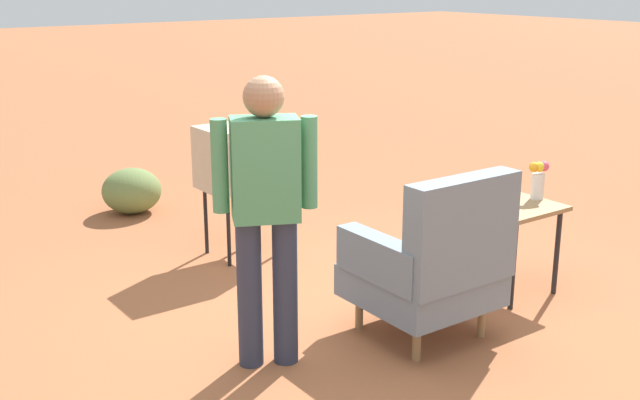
% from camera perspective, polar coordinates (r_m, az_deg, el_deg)
% --- Properties ---
extents(ground_plane, '(60.00, 60.00, 0.00)m').
position_cam_1_polar(ground_plane, '(5.00, 3.64, -9.41)').
color(ground_plane, '#A05B38').
extents(armchair, '(0.79, 0.79, 1.06)m').
position_cam_1_polar(armchair, '(4.75, 8.19, -4.43)').
color(armchair, '#937047').
rests_on(armchair, ground).
extents(side_table, '(0.56, 0.56, 0.64)m').
position_cam_1_polar(side_table, '(5.56, 13.68, -1.20)').
color(side_table, black).
rests_on(side_table, ground).
extents(tv_on_stand, '(0.60, 0.45, 1.03)m').
position_cam_1_polar(tv_on_stand, '(6.10, -5.79, 3.05)').
color(tv_on_stand, black).
rests_on(tv_on_stand, ground).
extents(person_standing, '(0.52, 0.36, 1.64)m').
position_cam_1_polar(person_standing, '(4.29, -3.93, -0.39)').
color(person_standing, '#2D3347').
rests_on(person_standing, ground).
extents(soda_can_red, '(0.07, 0.07, 0.12)m').
position_cam_1_polar(soda_can_red, '(5.29, 13.56, -0.34)').
color(soda_can_red, red).
rests_on(soda_can_red, side_table).
extents(bottle_short_clear, '(0.06, 0.06, 0.20)m').
position_cam_1_polar(bottle_short_clear, '(5.68, 13.43, 1.20)').
color(bottle_short_clear, silver).
rests_on(bottle_short_clear, side_table).
extents(flower_vase, '(0.14, 0.10, 0.27)m').
position_cam_1_polar(flower_vase, '(5.66, 15.47, 1.52)').
color(flower_vase, silver).
rests_on(flower_vase, side_table).
extents(shrub_near, '(0.54, 0.54, 0.42)m').
position_cam_1_polar(shrub_near, '(7.51, -13.43, 0.66)').
color(shrub_near, olive).
rests_on(shrub_near, ground).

